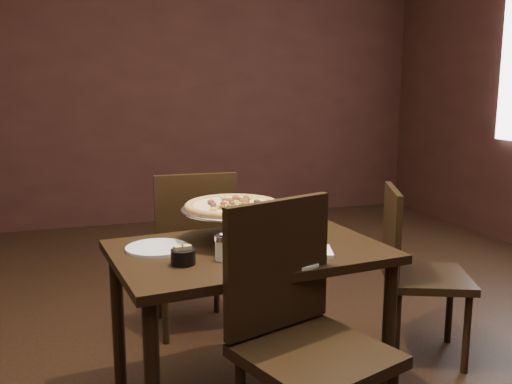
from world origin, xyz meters
name	(u,v)px	position (x,y,z in m)	size (l,w,h in m)	color
room	(243,77)	(0.06, 0.03, 1.40)	(6.04, 7.04, 2.84)	black
dining_table	(249,268)	(0.09, 0.06, 0.61)	(1.18, 0.85, 0.70)	black
pizza_stand	(233,207)	(0.06, 0.18, 0.85)	(0.46, 0.46, 0.19)	#B7B7BE
parmesan_shaker	(223,247)	(-0.05, -0.07, 0.75)	(0.06, 0.06, 0.11)	beige
pepper_flake_shaker	(254,247)	(0.06, -0.12, 0.75)	(0.07, 0.07, 0.12)	maroon
packet_caddy	(183,256)	(-0.21, -0.07, 0.73)	(0.09, 0.09, 0.07)	black
napkin_stack	(313,252)	(0.31, -0.11, 0.71)	(0.15, 0.15, 0.02)	white
plate_left	(157,248)	(-0.28, 0.16, 0.71)	(0.26, 0.26, 0.01)	silver
plate_near	(291,260)	(0.19, -0.17, 0.70)	(0.24, 0.24, 0.01)	silver
serving_spatula	(297,208)	(0.32, 0.09, 0.85)	(0.17, 0.17, 0.02)	#B7B7BE
chair_far	(194,246)	(0.02, 0.81, 0.50)	(0.45, 0.45, 0.92)	black
chair_near	(301,330)	(0.13, -0.43, 0.53)	(0.58, 0.58, 0.98)	black
chair_side	(413,266)	(1.00, 0.19, 0.48)	(0.54, 0.54, 0.87)	black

